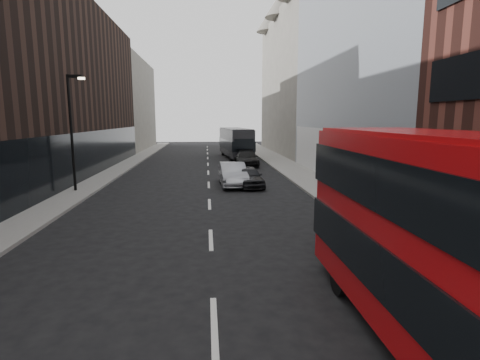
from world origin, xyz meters
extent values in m
cube|color=slate|center=(7.50, 25.00, 0.07)|extent=(3.00, 80.00, 0.15)
cube|color=slate|center=(-8.00, 25.00, 0.07)|extent=(2.00, 80.00, 0.15)
cube|color=#A4A9AF|center=(11.50, 21.00, 10.00)|extent=(5.00, 22.00, 20.00)
cube|color=silver|center=(9.15, 21.00, 1.90)|extent=(0.35, 21.00, 3.80)
cube|color=slate|center=(11.50, 44.00, 9.00)|extent=(5.00, 24.00, 18.00)
cone|color=slate|center=(9.50, 52.00, 19.50)|extent=(4.00, 4.00, 3.00)
cube|color=black|center=(-11.50, 30.00, 7.00)|extent=(5.00, 24.00, 14.00)
cube|color=slate|center=(-11.50, 52.00, 6.50)|extent=(5.00, 20.00, 13.00)
cylinder|color=black|center=(-8.30, 18.00, 3.65)|extent=(0.16, 0.16, 7.00)
cube|color=black|center=(-7.90, 18.00, 7.05)|extent=(0.90, 0.15, 0.18)
cube|color=#FFF2CC|center=(-7.50, 18.00, 6.93)|extent=(0.35, 0.22, 0.12)
cube|color=#A80A0D|center=(4.34, -0.17, 2.30)|extent=(2.49, 10.55, 3.83)
cube|color=black|center=(4.34, -0.17, 1.68)|extent=(2.61, 10.61, 1.05)
cube|color=black|center=(4.39, 5.12, 1.82)|extent=(2.04, 0.10, 1.34)
cylinder|color=black|center=(3.33, 3.21, 0.48)|extent=(0.30, 0.96, 0.96)
cylinder|color=black|center=(5.42, 3.19, 0.48)|extent=(0.30, 0.96, 0.96)
cube|color=black|center=(3.28, 38.18, 1.88)|extent=(3.34, 10.75, 2.98)
cube|color=black|center=(3.28, 38.18, 1.68)|extent=(3.46, 10.81, 1.06)
cube|color=black|center=(3.76, 32.88, 1.83)|extent=(2.04, 0.26, 1.35)
cube|color=black|center=(2.81, 43.48, 1.83)|extent=(2.04, 0.26, 1.35)
cube|color=black|center=(3.28, 38.18, 3.40)|extent=(3.21, 10.32, 0.12)
cylinder|color=black|center=(1.93, 41.46, 0.48)|extent=(0.37, 0.98, 0.96)
cylinder|color=black|center=(4.03, 41.64, 0.48)|extent=(0.37, 0.98, 0.96)
cylinder|color=black|center=(2.54, 34.71, 0.48)|extent=(0.37, 0.98, 0.96)
cylinder|color=black|center=(4.63, 34.90, 0.48)|extent=(0.37, 0.98, 0.96)
imported|color=black|center=(2.67, 19.03, 0.70)|extent=(2.05, 4.24, 1.39)
imported|color=gray|center=(1.65, 19.60, 0.79)|extent=(1.86, 4.86, 1.58)
imported|color=black|center=(3.73, 30.07, 0.75)|extent=(2.22, 5.22, 1.50)
camera|label=1|loc=(-0.11, -5.73, 4.55)|focal=28.00mm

